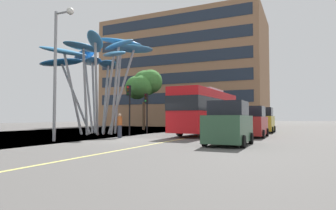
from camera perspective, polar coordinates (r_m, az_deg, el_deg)
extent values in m
cube|color=#54514F|center=(18.36, -8.16, -7.10)|extent=(120.00, 240.00, 0.10)
cube|color=#9E998E|center=(25.41, -28.16, -5.49)|extent=(16.00, 240.00, 0.05)
cube|color=#E0D666|center=(17.05, -0.38, -7.33)|extent=(0.16, 144.00, 0.01)
cube|color=red|center=(24.53, 7.75, -1.21)|extent=(2.77, 10.86, 3.25)
cube|color=black|center=(24.54, 7.74, -0.15)|extent=(2.80, 10.97, 1.04)
cube|color=yellow|center=(29.69, 11.02, 1.14)|extent=(1.34, 0.14, 0.36)
cube|color=#B2B2B7|center=(24.63, 7.73, 2.84)|extent=(1.94, 3.83, 0.24)
cylinder|color=black|center=(27.41, 12.43, -4.43)|extent=(0.31, 0.97, 0.96)
cylinder|color=black|center=(28.10, 7.59, -4.42)|extent=(0.31, 0.97, 0.96)
cylinder|color=black|center=(21.35, 8.33, -5.03)|extent=(0.31, 0.97, 0.96)
cylinder|color=black|center=(22.22, 2.33, -4.95)|extent=(0.31, 0.97, 0.96)
cylinder|color=#9EA0A5|center=(24.55, -10.45, 2.98)|extent=(0.97, 0.34, 7.54)
ellipsoid|color=#4CA3E5|center=(24.93, -9.74, 11.67)|extent=(3.21, 1.74, 1.04)
cylinder|color=#9EA0A5|center=(25.47, -9.21, 2.72)|extent=(2.21, 1.18, 7.53)
ellipsoid|color=#4CA3E5|center=(25.95, -6.75, 10.99)|extent=(3.71, 2.93, 0.74)
cylinder|color=#9EA0A5|center=(26.55, -9.84, 3.50)|extent=(0.55, 0.74, 8.39)
ellipsoid|color=#4299E0|center=(27.42, -9.25, 12.21)|extent=(3.34, 4.34, 0.40)
cylinder|color=#9EA0A5|center=(27.65, -12.26, 1.48)|extent=(0.93, 1.92, 6.70)
ellipsoid|color=#388EDB|center=(28.93, -11.74, 7.94)|extent=(2.66, 3.43, 0.71)
cylinder|color=#9EA0A5|center=(27.81, -14.52, 1.66)|extent=(1.33, 1.06, 6.86)
ellipsoid|color=#388EDB|center=(28.89, -14.77, 8.34)|extent=(3.57, 3.22, 0.65)
cylinder|color=#9EA0A5|center=(28.00, -15.53, 2.34)|extent=(2.14, 1.18, 7.56)
ellipsoid|color=#2D7FD1|center=(29.50, -16.28, 9.48)|extent=(3.65, 2.79, 0.93)
cylinder|color=#9EA0A5|center=(26.40, -17.86, 1.33)|extent=(2.67, 1.29, 6.36)
ellipsoid|color=#2D7FD1|center=(27.25, -20.41, 7.92)|extent=(4.14, 2.88, 0.96)
cylinder|color=#9EA0A5|center=(25.33, -18.35, 2.21)|extent=(1.21, 1.47, 6.95)
ellipsoid|color=#4CA3E5|center=(25.73, -19.93, 9.94)|extent=(3.28, 3.73, 0.98)
cylinder|color=#9EA0A5|center=(24.44, -16.10, 2.64)|extent=(0.23, 0.77, 7.18)
ellipsoid|color=#4CA3E5|center=(24.82, -16.44, 10.95)|extent=(1.57, 4.17, 0.52)
cylinder|color=#9EA0A5|center=(23.40, -14.02, 2.99)|extent=(1.33, 1.99, 7.33)
ellipsoid|color=#4CA3E5|center=(23.05, -14.23, 12.28)|extent=(2.85, 3.65, 1.03)
cylinder|color=#9EA0A5|center=(24.16, -11.72, 1.90)|extent=(1.93, 1.20, 6.59)
ellipsoid|color=#4CA3E5|center=(23.78, -10.67, 9.92)|extent=(3.60, 2.75, 0.95)
cylinder|color=black|center=(22.41, -7.62, -1.15)|extent=(0.12, 0.12, 3.91)
cube|color=black|center=(22.38, -7.79, 2.84)|extent=(0.28, 0.24, 0.80)
sphere|color=red|center=(22.30, -7.96, 3.53)|extent=(0.18, 0.18, 0.18)
sphere|color=#3A2707|center=(22.28, -7.97, 2.87)|extent=(0.18, 0.18, 0.18)
sphere|color=black|center=(22.25, -7.97, 2.20)|extent=(0.18, 0.18, 0.18)
cylinder|color=black|center=(25.71, -4.19, -1.70)|extent=(0.12, 0.12, 3.57)
cube|color=black|center=(25.64, -4.33, 1.40)|extent=(0.28, 0.24, 0.80)
sphere|color=#390706|center=(25.55, -4.47, 2.00)|extent=(0.18, 0.18, 0.18)
sphere|color=#3A2707|center=(25.53, -4.47, 1.42)|extent=(0.18, 0.18, 0.18)
sphere|color=green|center=(25.51, -4.47, 0.83)|extent=(0.18, 0.18, 0.18)
cylinder|color=black|center=(29.68, 0.05, -1.72)|extent=(0.12, 0.12, 3.67)
cube|color=black|center=(29.61, -0.06, 1.06)|extent=(0.28, 0.24, 0.80)
sphere|color=#390706|center=(29.51, -0.17, 1.58)|extent=(0.18, 0.18, 0.18)
sphere|color=#3A2707|center=(29.49, -0.17, 1.07)|extent=(0.18, 0.18, 0.18)
sphere|color=green|center=(29.47, -0.17, 0.57)|extent=(0.18, 0.18, 0.18)
cube|color=#2D5138|center=(15.38, 11.97, -4.58)|extent=(1.87, 3.94, 1.36)
cube|color=black|center=(15.37, 11.93, -0.66)|extent=(1.72, 2.17, 0.74)
cylinder|color=black|center=(16.43, 16.13, -6.34)|extent=(0.20, 0.60, 0.60)
cylinder|color=black|center=(16.81, 9.76, -6.32)|extent=(0.20, 0.60, 0.60)
cylinder|color=black|center=(14.03, 14.66, -7.04)|extent=(0.20, 0.60, 0.60)
cylinder|color=black|center=(14.47, 7.27, -6.96)|extent=(0.20, 0.60, 0.60)
cube|color=maroon|center=(22.19, 16.26, -3.94)|extent=(1.87, 4.44, 1.31)
cube|color=black|center=(22.19, 16.23, -1.25)|extent=(1.72, 2.44, 0.77)
cylinder|color=black|center=(23.46, 19.04, -5.13)|extent=(0.20, 0.60, 0.60)
cylinder|color=black|center=(23.72, 14.51, -5.16)|extent=(0.20, 0.60, 0.60)
cylinder|color=black|center=(20.73, 18.30, -5.50)|extent=(0.20, 0.60, 0.60)
cylinder|color=black|center=(21.01, 13.20, -5.52)|extent=(0.20, 0.60, 0.60)
cube|color=gold|center=(29.24, 18.31, -3.47)|extent=(1.87, 4.02, 1.39)
cube|color=black|center=(29.24, 18.28, -1.30)|extent=(1.72, 2.21, 0.83)
cylinder|color=black|center=(30.42, 20.33, -4.48)|extent=(0.20, 0.60, 0.60)
cylinder|color=black|center=(30.61, 16.83, -4.51)|extent=(0.20, 0.60, 0.60)
cylinder|color=black|center=(27.93, 19.95, -4.67)|extent=(0.20, 0.60, 0.60)
cylinder|color=black|center=(28.14, 16.15, -4.71)|extent=(0.20, 0.60, 0.60)
cylinder|color=gray|center=(18.96, -21.49, 5.43)|extent=(0.18, 0.18, 7.98)
cylinder|color=gray|center=(19.47, -20.09, 16.84)|extent=(1.14, 0.12, 0.12)
sphere|color=silver|center=(19.09, -18.81, 17.21)|extent=(0.44, 0.44, 0.44)
cylinder|color=brown|center=(33.72, -4.83, -2.16)|extent=(0.33, 0.33, 3.26)
sphere|color=#428438|center=(33.16, -5.20, 3.69)|extent=(2.51, 2.51, 2.51)
sphere|color=#428438|center=(34.88, -4.50, 4.35)|extent=(3.10, 3.10, 3.10)
sphere|color=#428438|center=(33.79, -3.49, 4.67)|extent=(2.78, 2.78, 2.78)
sphere|color=#428438|center=(34.72, -6.17, 3.45)|extent=(2.83, 2.83, 2.83)
cylinder|color=brown|center=(46.85, 2.46, -2.71)|extent=(0.41, 0.41, 2.53)
sphere|color=#428438|center=(47.40, 2.51, 1.64)|extent=(3.71, 3.71, 3.71)
sphere|color=#428438|center=(46.47, 0.94, 2.27)|extent=(3.00, 3.00, 3.00)
sphere|color=#428438|center=(47.60, 2.21, 2.07)|extent=(2.66, 2.66, 2.66)
cylinder|color=#2D3342|center=(20.54, -9.56, -5.22)|extent=(0.29, 0.29, 0.88)
cylinder|color=#99471E|center=(20.52, -9.54, -3.11)|extent=(0.34, 0.34, 0.63)
sphere|color=tan|center=(20.52, -9.53, -1.93)|extent=(0.22, 0.22, 0.22)
cube|color=#936B4C|center=(52.34, 3.52, 6.10)|extent=(27.44, 14.60, 18.52)
cube|color=#1E2838|center=(45.10, 0.20, 1.36)|extent=(25.79, 0.08, 1.73)
cube|color=#1E2838|center=(45.42, 0.19, 5.25)|extent=(25.79, 0.08, 1.73)
cube|color=#1E2838|center=(45.93, 0.19, 9.07)|extent=(25.79, 0.08, 1.73)
cube|color=#1E2838|center=(46.65, 0.19, 12.78)|extent=(25.79, 0.08, 1.73)
cube|color=#1E2838|center=(47.56, 0.19, 16.37)|extent=(25.79, 0.08, 1.73)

